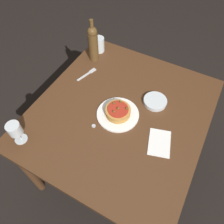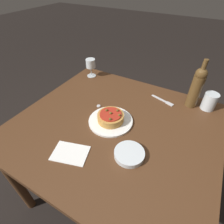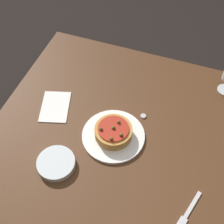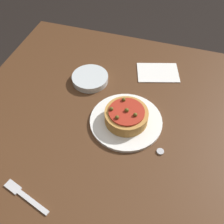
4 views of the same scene
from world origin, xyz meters
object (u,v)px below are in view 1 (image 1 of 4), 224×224
(dining_table, at_px, (120,120))
(wine_bottle, at_px, (93,43))
(side_bowl, at_px, (155,101))
(wine_glass, at_px, (15,130))
(fork, at_px, (88,74))
(water_cup, at_px, (99,44))
(pizza, at_px, (118,111))
(dinner_plate, at_px, (118,114))
(bottle_cap, at_px, (94,126))

(dining_table, relative_size, wine_bottle, 3.62)
(wine_bottle, relative_size, side_bowl, 2.13)
(wine_glass, xyz_separation_m, fork, (-0.62, 0.05, -0.10))
(water_cup, relative_size, side_bowl, 0.75)
(pizza, bearing_deg, dinner_plate, 6.51)
(wine_bottle, distance_m, bottle_cap, 0.62)
(dinner_plate, distance_m, water_cup, 0.63)
(dinner_plate, xyz_separation_m, bottle_cap, (0.14, -0.09, -0.00))
(dining_table, height_order, fork, fork)
(dining_table, height_order, water_cup, water_cup)
(wine_glass, bearing_deg, wine_bottle, 179.69)
(dining_table, relative_size, dinner_plate, 4.39)
(wine_glass, bearing_deg, water_cup, -179.26)
(pizza, bearing_deg, side_bowl, 140.16)
(dinner_plate, xyz_separation_m, water_cup, (-0.47, -0.41, 0.05))
(pizza, relative_size, wine_glass, 1.06)
(dining_table, xyz_separation_m, wine_bottle, (-0.34, -0.39, 0.23))
(fork, bearing_deg, wine_bottle, 32.08)
(bottle_cap, bearing_deg, water_cup, -152.18)
(pizza, distance_m, bottle_cap, 0.17)
(bottle_cap, bearing_deg, side_bowl, 143.43)
(dinner_plate, relative_size, fork, 1.57)
(water_cup, bearing_deg, bottle_cap, 27.82)
(dinner_plate, distance_m, fork, 0.41)
(wine_glass, distance_m, water_cup, 0.89)
(fork, bearing_deg, wine_glass, -167.79)
(dining_table, bearing_deg, wine_glass, -41.98)
(dining_table, height_order, pizza, pizza)
(dinner_plate, bearing_deg, fork, -121.23)
(pizza, relative_size, side_bowl, 1.04)
(pizza, relative_size, wine_bottle, 0.49)
(wine_bottle, bearing_deg, pizza, 46.42)
(dinner_plate, xyz_separation_m, fork, (-0.21, -0.35, -0.00))
(pizza, height_order, wine_bottle, wine_bottle)
(dinner_plate, height_order, pizza, pizza)
(dinner_plate, bearing_deg, side_bowl, 140.18)
(pizza, height_order, side_bowl, pizza)
(pizza, xyz_separation_m, side_bowl, (-0.20, 0.16, -0.02))
(dinner_plate, relative_size, side_bowl, 1.75)
(water_cup, bearing_deg, side_bowl, 64.14)
(wine_bottle, xyz_separation_m, fork, (0.16, 0.04, -0.14))
(dining_table, bearing_deg, fork, -117.00)
(dinner_plate, height_order, water_cup, water_cup)
(dinner_plate, height_order, side_bowl, side_bowl)
(side_bowl, xyz_separation_m, bottle_cap, (0.34, -0.25, -0.01))
(bottle_cap, bearing_deg, wine_glass, -49.16)
(dining_table, distance_m, bottle_cap, 0.22)
(dining_table, height_order, side_bowl, side_bowl)
(wine_bottle, distance_m, water_cup, 0.13)
(wine_glass, relative_size, fork, 0.88)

